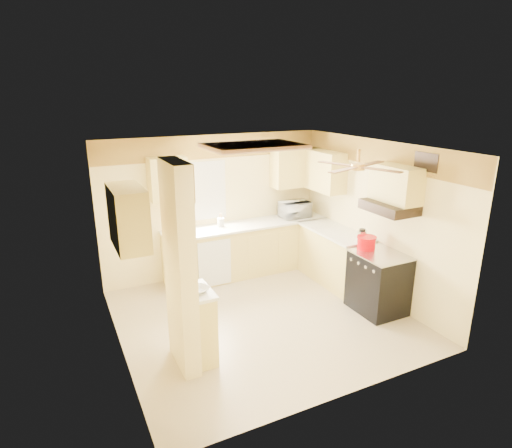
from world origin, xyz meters
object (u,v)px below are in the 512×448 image
kettle (362,236)px  bowl (199,289)px  microwave (295,209)px  dutch_oven (366,242)px  stove (378,282)px

kettle → bowl: bearing=-169.7°
microwave → bowl: microwave is taller
microwave → kettle: bearing=97.8°
microwave → kettle: size_ratio=2.42×
microwave → dutch_oven: 1.87m
dutch_oven → microwave: bearing=94.3°
stove → microwave: bearing=95.1°
stove → bowl: bearing=-179.0°
microwave → bowl: 3.42m
stove → microwave: microwave is taller
stove → microwave: size_ratio=1.69×
microwave → dutch_oven: bearing=95.1°
dutch_oven → kettle: kettle is taller
stove → bowl: size_ratio=3.90×
microwave → bowl: (-2.62, -2.19, -0.12)m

